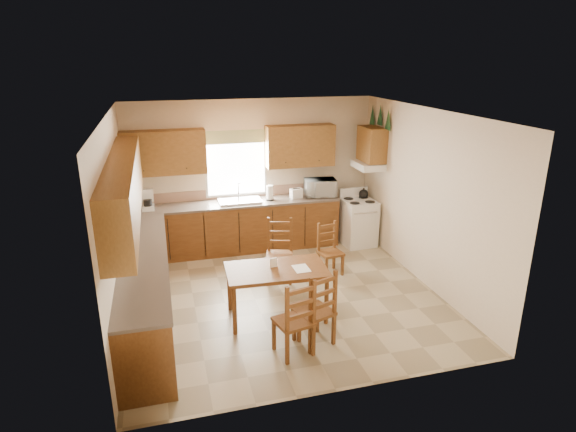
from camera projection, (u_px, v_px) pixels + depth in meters
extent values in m
plane|color=tan|center=(284.00, 295.00, 7.22)|extent=(4.50, 4.50, 0.00)
plane|color=brown|center=(283.00, 113.00, 6.36)|extent=(4.50, 4.50, 0.00)
plane|color=beige|center=(116.00, 224.00, 6.23)|extent=(4.50, 4.50, 0.00)
plane|color=beige|center=(426.00, 198.00, 7.35)|extent=(4.50, 4.50, 0.00)
plane|color=beige|center=(252.00, 174.00, 8.84)|extent=(4.50, 4.50, 0.00)
plane|color=beige|center=(341.00, 278.00, 4.73)|extent=(4.50, 4.50, 0.00)
cube|color=brown|center=(237.00, 227.00, 8.77)|extent=(3.75, 0.60, 0.88)
cube|color=brown|center=(146.00, 289.00, 6.46)|extent=(0.60, 3.60, 0.88)
cube|color=brown|center=(236.00, 203.00, 8.62)|extent=(3.75, 0.63, 0.04)
cube|color=brown|center=(143.00, 258.00, 6.31)|extent=(0.63, 3.60, 0.04)
cube|color=#926D58|center=(233.00, 193.00, 8.85)|extent=(3.75, 0.01, 0.18)
cube|color=brown|center=(164.00, 153.00, 8.15)|extent=(1.41, 0.33, 0.75)
cube|color=brown|center=(300.00, 146.00, 8.75)|extent=(1.25, 0.33, 0.75)
cube|color=brown|center=(124.00, 189.00, 5.97)|extent=(0.33, 3.60, 0.75)
cube|color=brown|center=(372.00, 144.00, 8.64)|extent=(0.33, 0.62, 0.62)
cube|color=silver|center=(368.00, 165.00, 8.75)|extent=(0.44, 0.62, 0.12)
cube|color=silver|center=(236.00, 164.00, 8.68)|extent=(1.13, 0.02, 1.18)
cube|color=white|center=(236.00, 164.00, 8.67)|extent=(1.05, 0.01, 1.10)
cube|color=#547736|center=(235.00, 137.00, 8.49)|extent=(1.19, 0.01, 0.24)
cube|color=silver|center=(240.00, 201.00, 8.63)|extent=(0.75, 0.45, 0.04)
cone|color=#1C4727|center=(388.00, 119.00, 8.22)|extent=(0.22, 0.22, 0.36)
cone|color=#1C4727|center=(380.00, 115.00, 8.50)|extent=(0.22, 0.22, 0.36)
cone|color=#1C4727|center=(372.00, 115.00, 8.81)|extent=(0.22, 0.22, 0.36)
cube|color=silver|center=(358.00, 223.00, 9.04)|extent=(0.60, 0.62, 0.85)
cube|color=silver|center=(148.00, 201.00, 8.15)|extent=(0.21, 0.24, 0.32)
cylinder|color=white|center=(270.00, 193.00, 8.70)|extent=(0.13, 0.13, 0.27)
cube|color=silver|center=(296.00, 193.00, 8.85)|extent=(0.23, 0.17, 0.17)
imported|color=silver|center=(320.00, 187.00, 8.96)|extent=(0.58, 0.45, 0.32)
cube|color=brown|center=(277.00, 293.00, 6.54)|extent=(1.38, 0.83, 0.72)
cube|color=brown|center=(314.00, 307.00, 5.90)|extent=(0.52, 0.51, 1.00)
cube|color=brown|center=(294.00, 316.00, 5.69)|extent=(0.50, 0.48, 0.99)
cube|color=brown|center=(279.00, 251.00, 7.56)|extent=(0.51, 0.50, 0.99)
cube|color=brown|center=(331.00, 249.00, 7.81)|extent=(0.41, 0.39, 0.85)
cube|color=white|center=(301.00, 268.00, 6.43)|extent=(0.21, 0.27, 0.00)
cube|color=white|center=(274.00, 263.00, 6.46)|extent=(0.10, 0.05, 0.13)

